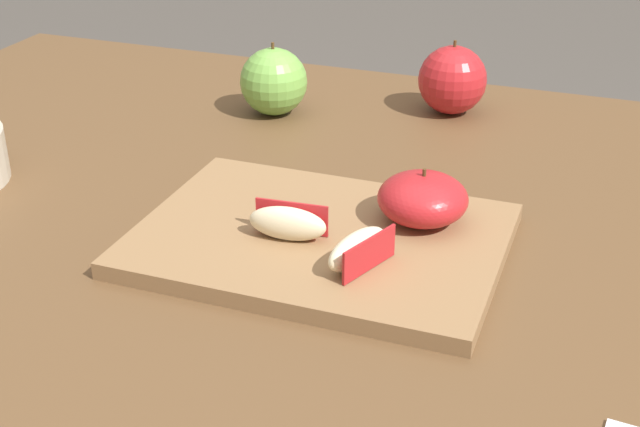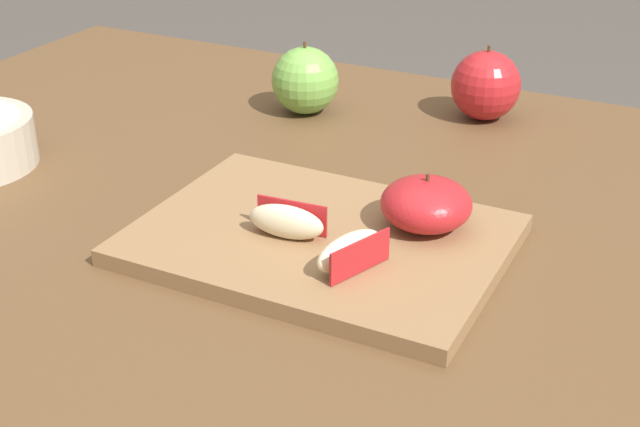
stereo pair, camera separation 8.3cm
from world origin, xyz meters
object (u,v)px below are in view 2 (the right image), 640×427
at_px(apple_wedge_left, 287,221).
at_px(apple_wedge_back, 350,251).
at_px(cutting_board, 320,240).
at_px(apple_half_skin_up, 426,204).
at_px(whole_apple_crimson, 486,85).
at_px(whole_apple_granny_green, 305,80).

distance_m(apple_wedge_left, apple_wedge_back, 0.08).
relative_size(cutting_board, apple_half_skin_up, 3.92).
bearing_deg(cutting_board, apple_half_skin_up, 33.53).
distance_m(apple_half_skin_up, whole_apple_crimson, 0.35).
bearing_deg(apple_half_skin_up, cutting_board, -146.47).
relative_size(cutting_board, apple_wedge_left, 4.51).
bearing_deg(whole_apple_crimson, apple_wedge_left, -97.96).
xyz_separation_m(apple_half_skin_up, apple_wedge_back, (-0.03, -0.10, -0.01)).
height_order(cutting_board, apple_wedge_left, apple_wedge_left).
distance_m(apple_half_skin_up, whole_apple_granny_green, 0.37).
distance_m(apple_wedge_back, whole_apple_granny_green, 0.43).
distance_m(cutting_board, whole_apple_granny_green, 0.37).
xyz_separation_m(cutting_board, whole_apple_granny_green, (-0.18, 0.32, 0.04)).
bearing_deg(apple_wedge_back, cutting_board, 138.83).
bearing_deg(whole_apple_granny_green, apple_wedge_back, -57.23).
distance_m(cutting_board, apple_half_skin_up, 0.11).
bearing_deg(apple_wedge_back, apple_wedge_left, 162.16).
bearing_deg(apple_wedge_back, whole_apple_crimson, 92.27).
distance_m(apple_wedge_back, whole_apple_crimson, 0.45).
relative_size(apple_half_skin_up, whole_apple_crimson, 0.90).
xyz_separation_m(apple_wedge_back, whole_apple_granny_green, (-0.23, 0.36, 0.01)).
relative_size(cutting_board, apple_wedge_back, 4.39).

